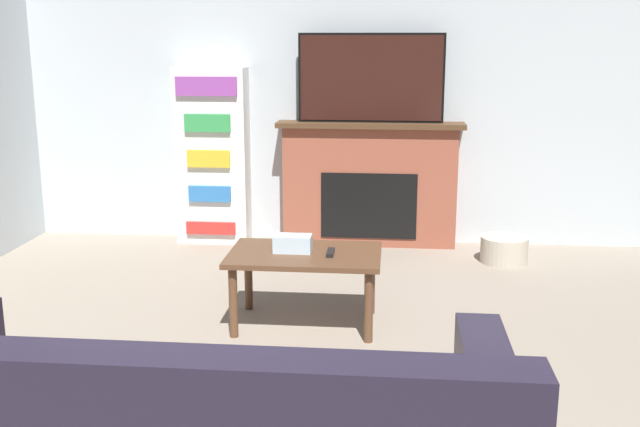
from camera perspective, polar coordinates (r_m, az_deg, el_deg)
The scene contains 8 objects.
wall_back at distance 6.18m, azimuth 0.49°, elevation 10.28°, with size 5.96×0.06×2.70m.
fireplace at distance 6.12m, azimuth 3.79°, elevation 2.29°, with size 1.50×0.28×1.01m.
tv at distance 6.00m, azimuth 3.91°, elevation 10.25°, with size 1.15×0.03×0.70m.
coffee_table at distance 4.39m, azimuth -1.16°, elevation -3.77°, with size 0.89×0.58×0.45m.
tissue_box at distance 4.37m, azimuth -2.10°, elevation -2.30°, with size 0.22×0.12×0.10m.
remote_control at distance 4.33m, azimuth 0.80°, elevation -2.99°, with size 0.04×0.15×0.02m.
bookshelf at distance 6.23m, azimuth -8.19°, elevation 4.38°, with size 0.59×0.29×1.44m.
storage_basket at distance 5.87m, azimuth 13.85°, elevation -2.68°, with size 0.36×0.36×0.20m.
Camera 1 is at (0.54, -1.50, 1.66)m, focal length 42.00 mm.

